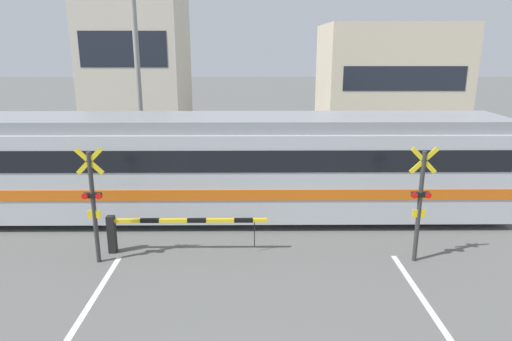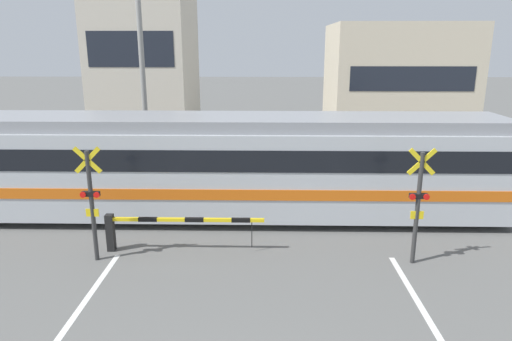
{
  "view_description": "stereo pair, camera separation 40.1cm",
  "coord_description": "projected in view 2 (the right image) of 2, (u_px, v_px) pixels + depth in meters",
  "views": [
    {
      "loc": [
        -0.12,
        -4.05,
        5.31
      ],
      "look_at": [
        0.0,
        9.57,
        1.6
      ],
      "focal_mm": 32.0,
      "sensor_mm": 36.0,
      "label": 1
    },
    {
      "loc": [
        0.28,
        -4.05,
        5.31
      ],
      "look_at": [
        0.0,
        9.57,
        1.6
      ],
      "focal_mm": 32.0,
      "sensor_mm": 36.0,
      "label": 2
    }
  ],
  "objects": [
    {
      "name": "crossing_barrier_far",
      "position": [
        329.0,
        173.0,
        17.14
      ],
      "size": [
        4.21,
        0.2,
        1.02
      ],
      "color": "black",
      "rests_on": "ground_plane"
    },
    {
      "name": "commuter_train",
      "position": [
        188.0,
        163.0,
        14.4
      ],
      "size": [
        19.82,
        2.79,
        3.25
      ],
      "color": "#B7BCC1",
      "rests_on": "ground_plane"
    },
    {
      "name": "building_left_of_street",
      "position": [
        146.0,
        57.0,
        27.48
      ],
      "size": [
        5.57,
        6.15,
        9.41
      ],
      "color": "beige",
      "rests_on": "ground_plane"
    },
    {
      "name": "crossing_signal_left",
      "position": [
        91.0,
        199.0,
        11.33
      ],
      "size": [
        0.68,
        0.15,
        2.99
      ],
      "color": "#333333",
      "rests_on": "ground_plane"
    },
    {
      "name": "pedestrian",
      "position": [
        235.0,
        147.0,
        20.04
      ],
      "size": [
        0.38,
        0.23,
        1.79
      ],
      "color": "brown",
      "rests_on": "ground_plane"
    },
    {
      "name": "crossing_barrier_near",
      "position": [
        154.0,
        226.0,
        12.09
      ],
      "size": [
        4.21,
        0.2,
        1.02
      ],
      "color": "black",
      "rests_on": "ground_plane"
    },
    {
      "name": "building_right_of_street",
      "position": [
        396.0,
        81.0,
        27.55
      ],
      "size": [
        7.99,
        6.15,
        6.6
      ],
      "color": "beige",
      "rests_on": "ground_plane"
    },
    {
      "name": "rail_track_far",
      "position": [
        257.0,
        207.0,
        15.5
      ],
      "size": [
        50.0,
        0.1,
        0.08
      ],
      "color": "gray",
      "rests_on": "ground_plane"
    },
    {
      "name": "utility_pole_streetside",
      "position": [
        143.0,
        83.0,
        18.88
      ],
      "size": [
        0.22,
        0.22,
        7.67
      ],
      "color": "gray",
      "rests_on": "ground_plane"
    },
    {
      "name": "rail_track_near",
      "position": [
        256.0,
        223.0,
        14.11
      ],
      "size": [
        50.0,
        0.1,
        0.08
      ],
      "color": "gray",
      "rests_on": "ground_plane"
    },
    {
      "name": "crossing_signal_right",
      "position": [
        418.0,
        201.0,
        11.17
      ],
      "size": [
        0.68,
        0.15,
        2.99
      ],
      "color": "#333333",
      "rests_on": "ground_plane"
    }
  ]
}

